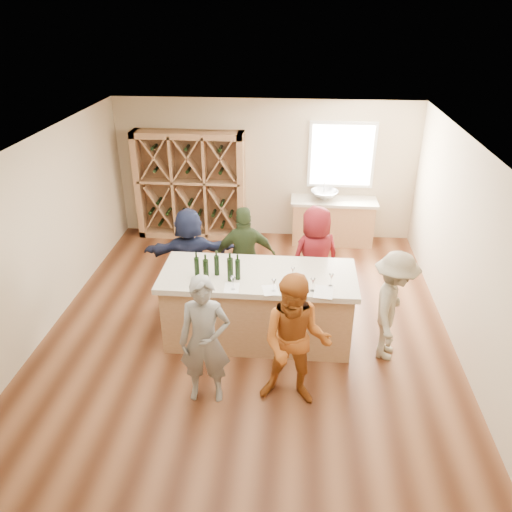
# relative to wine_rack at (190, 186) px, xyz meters

# --- Properties ---
(floor) EXTENTS (6.00, 7.00, 0.10)m
(floor) POSITION_rel_wine_rack_xyz_m (1.50, -3.27, -1.15)
(floor) COLOR brown
(floor) RESTS_ON ground
(ceiling) EXTENTS (6.00, 7.00, 0.10)m
(ceiling) POSITION_rel_wine_rack_xyz_m (1.50, -3.27, 1.75)
(ceiling) COLOR white
(ceiling) RESTS_ON ground
(wall_back) EXTENTS (6.00, 0.10, 2.80)m
(wall_back) POSITION_rel_wine_rack_xyz_m (1.50, 0.28, 0.30)
(wall_back) COLOR #BEAB8A
(wall_back) RESTS_ON ground
(wall_front) EXTENTS (6.00, 0.10, 2.80)m
(wall_front) POSITION_rel_wine_rack_xyz_m (1.50, -6.82, 0.30)
(wall_front) COLOR #BEAB8A
(wall_front) RESTS_ON ground
(wall_left) EXTENTS (0.10, 7.00, 2.80)m
(wall_left) POSITION_rel_wine_rack_xyz_m (-1.55, -3.27, 0.30)
(wall_left) COLOR #BEAB8A
(wall_left) RESTS_ON ground
(wall_right) EXTENTS (0.10, 7.00, 2.80)m
(wall_right) POSITION_rel_wine_rack_xyz_m (4.55, -3.27, 0.30)
(wall_right) COLOR #BEAB8A
(wall_right) RESTS_ON ground
(window_frame) EXTENTS (1.30, 0.06, 1.30)m
(window_frame) POSITION_rel_wine_rack_xyz_m (3.00, 0.20, 0.65)
(window_frame) COLOR white
(window_frame) RESTS_ON wall_back
(window_pane) EXTENTS (1.18, 0.01, 1.18)m
(window_pane) POSITION_rel_wine_rack_xyz_m (3.00, 0.17, 0.65)
(window_pane) COLOR white
(window_pane) RESTS_ON wall_back
(wine_rack) EXTENTS (2.20, 0.45, 2.20)m
(wine_rack) POSITION_rel_wine_rack_xyz_m (0.00, 0.00, 0.00)
(wine_rack) COLOR #A0744C
(wine_rack) RESTS_ON floor
(back_counter_base) EXTENTS (1.60, 0.58, 0.86)m
(back_counter_base) POSITION_rel_wine_rack_xyz_m (2.90, -0.07, -0.67)
(back_counter_base) COLOR #A0744C
(back_counter_base) RESTS_ON floor
(back_counter_top) EXTENTS (1.70, 0.62, 0.06)m
(back_counter_top) POSITION_rel_wine_rack_xyz_m (2.90, -0.07, -0.21)
(back_counter_top) COLOR #C2B59E
(back_counter_top) RESTS_ON back_counter_base
(sink) EXTENTS (0.54, 0.54, 0.19)m
(sink) POSITION_rel_wine_rack_xyz_m (2.70, -0.07, -0.09)
(sink) COLOR silver
(sink) RESTS_ON back_counter_top
(faucet) EXTENTS (0.02, 0.02, 0.30)m
(faucet) POSITION_rel_wine_rack_xyz_m (2.70, 0.11, -0.03)
(faucet) COLOR silver
(faucet) RESTS_ON back_counter_top
(tasting_counter_base) EXTENTS (2.60, 1.00, 1.00)m
(tasting_counter_base) POSITION_rel_wine_rack_xyz_m (1.66, -3.46, -0.60)
(tasting_counter_base) COLOR #A0744C
(tasting_counter_base) RESTS_ON floor
(tasting_counter_top) EXTENTS (2.72, 1.12, 0.08)m
(tasting_counter_top) POSITION_rel_wine_rack_xyz_m (1.66, -3.46, -0.06)
(tasting_counter_top) COLOR #C2B59E
(tasting_counter_top) RESTS_ON tasting_counter_base
(wine_bottle_a) EXTENTS (0.09, 0.09, 0.28)m
(wine_bottle_a) POSITION_rel_wine_rack_xyz_m (0.84, -3.60, 0.12)
(wine_bottle_a) COLOR black
(wine_bottle_a) RESTS_ON tasting_counter_top
(wine_bottle_b) EXTENTS (0.08, 0.08, 0.31)m
(wine_bottle_b) POSITION_rel_wine_rack_xyz_m (0.98, -3.71, 0.13)
(wine_bottle_b) COLOR black
(wine_bottle_b) RESTS_ON tasting_counter_top
(wine_bottle_c) EXTENTS (0.07, 0.07, 0.29)m
(wine_bottle_c) POSITION_rel_wine_rack_xyz_m (1.10, -3.54, 0.12)
(wine_bottle_c) COLOR black
(wine_bottle_c) RESTS_ON tasting_counter_top
(wine_bottle_d) EXTENTS (0.11, 0.11, 0.33)m
(wine_bottle_d) POSITION_rel_wine_rack_xyz_m (1.31, -3.68, 0.15)
(wine_bottle_d) COLOR black
(wine_bottle_d) RESTS_ON tasting_counter_top
(wine_bottle_e) EXTENTS (0.08, 0.08, 0.29)m
(wine_bottle_e) POSITION_rel_wine_rack_xyz_m (1.40, -3.63, 0.13)
(wine_bottle_e) COLOR black
(wine_bottle_e) RESTS_ON tasting_counter_top
(wine_glass_a) EXTENTS (0.09, 0.09, 0.19)m
(wine_glass_a) POSITION_rel_wine_rack_xyz_m (1.37, -3.91, 0.08)
(wine_glass_a) COLOR white
(wine_glass_a) RESTS_ON tasting_counter_top
(wine_glass_b) EXTENTS (0.08, 0.08, 0.16)m
(wine_glass_b) POSITION_rel_wine_rack_xyz_m (1.90, -3.91, 0.06)
(wine_glass_b) COLOR white
(wine_glass_b) RESTS_ON tasting_counter_top
(wine_glass_c) EXTENTS (0.09, 0.09, 0.18)m
(wine_glass_c) POSITION_rel_wine_rack_xyz_m (2.41, -3.86, 0.07)
(wine_glass_c) COLOR white
(wine_glass_c) RESTS_ON tasting_counter_top
(wine_glass_d) EXTENTS (0.07, 0.07, 0.16)m
(wine_glass_d) POSITION_rel_wine_rack_xyz_m (2.14, -3.57, 0.06)
(wine_glass_d) COLOR white
(wine_glass_d) RESTS_ON tasting_counter_top
(wine_glass_e) EXTENTS (0.08, 0.08, 0.18)m
(wine_glass_e) POSITION_rel_wine_rack_xyz_m (2.65, -3.72, 0.07)
(wine_glass_e) COLOR white
(wine_glass_e) RESTS_ON tasting_counter_top
(tasting_menu_a) EXTENTS (0.21, 0.28, 0.00)m
(tasting_menu_a) POSITION_rel_wine_rack_xyz_m (1.35, -3.87, -0.02)
(tasting_menu_a) COLOR white
(tasting_menu_a) RESTS_ON tasting_counter_top
(tasting_menu_b) EXTENTS (0.26, 0.31, 0.00)m
(tasting_menu_b) POSITION_rel_wine_rack_xyz_m (1.86, -3.89, -0.02)
(tasting_menu_b) COLOR white
(tasting_menu_b) RESTS_ON tasting_counter_top
(tasting_menu_c) EXTENTS (0.28, 0.36, 0.00)m
(tasting_menu_c) POSITION_rel_wine_rack_xyz_m (2.55, -3.88, -0.02)
(tasting_menu_c) COLOR white
(tasting_menu_c) RESTS_ON tasting_counter_top
(person_near_left) EXTENTS (0.64, 0.49, 1.70)m
(person_near_left) POSITION_rel_wine_rack_xyz_m (1.13, -4.74, -0.25)
(person_near_left) COLOR slate
(person_near_left) RESTS_ON floor
(person_near_right) EXTENTS (0.89, 0.55, 1.75)m
(person_near_right) POSITION_rel_wine_rack_xyz_m (2.21, -4.70, -0.22)
(person_near_right) COLOR #994C19
(person_near_right) RESTS_ON floor
(person_server) EXTENTS (0.73, 1.12, 1.59)m
(person_server) POSITION_rel_wine_rack_xyz_m (3.50, -3.71, -0.30)
(person_server) COLOR gray
(person_server) RESTS_ON floor
(person_far_mid) EXTENTS (1.06, 0.67, 1.68)m
(person_far_mid) POSITION_rel_wine_rack_xyz_m (1.38, -2.53, -0.26)
(person_far_mid) COLOR #263319
(person_far_mid) RESTS_ON floor
(person_far_right) EXTENTS (0.98, 0.84, 1.69)m
(person_far_right) POSITION_rel_wine_rack_xyz_m (2.48, -2.46, -0.25)
(person_far_right) COLOR #590F14
(person_far_right) RESTS_ON floor
(person_far_left) EXTENTS (1.55, 0.79, 1.60)m
(person_far_left) POSITION_rel_wine_rack_xyz_m (0.48, -2.47, -0.30)
(person_far_left) COLOR #191E38
(person_far_left) RESTS_ON floor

